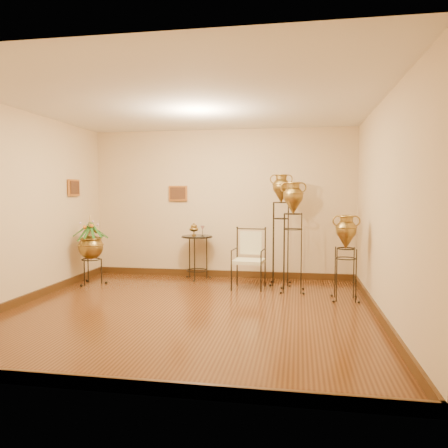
% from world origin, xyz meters
% --- Properties ---
extents(ground, '(5.00, 5.00, 0.00)m').
position_xyz_m(ground, '(0.00, 0.00, 0.00)').
color(ground, brown).
rests_on(ground, ground).
extents(room_shell, '(5.02, 5.02, 2.81)m').
position_xyz_m(room_shell, '(-0.01, 0.01, 1.73)').
color(room_shell, '#D6B98A').
rests_on(room_shell, ground).
extents(amphora_tall, '(0.43, 0.43, 1.95)m').
position_xyz_m(amphora_tall, '(1.15, 1.93, 1.00)').
color(amphora_tall, black).
rests_on(amphora_tall, ground).
extents(amphora_mid, '(0.42, 0.42, 1.81)m').
position_xyz_m(amphora_mid, '(1.36, 1.40, 0.91)').
color(amphora_mid, black).
rests_on(amphora_mid, ground).
extents(amphora_short, '(0.47, 0.47, 1.30)m').
position_xyz_m(amphora_short, '(2.15, 0.97, 0.65)').
color(amphora_short, black).
rests_on(amphora_short, ground).
extents(planter_urn, '(0.87, 0.87, 1.27)m').
position_xyz_m(planter_urn, '(-2.15, 1.42, 0.71)').
color(planter_urn, black).
rests_on(planter_urn, ground).
extents(armchair, '(0.60, 0.57, 1.01)m').
position_xyz_m(armchair, '(0.63, 1.51, 0.51)').
color(armchair, black).
rests_on(armchair, ground).
extents(side_table, '(0.65, 0.65, 1.03)m').
position_xyz_m(side_table, '(-0.41, 2.15, 0.43)').
color(side_table, black).
rests_on(side_table, ground).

